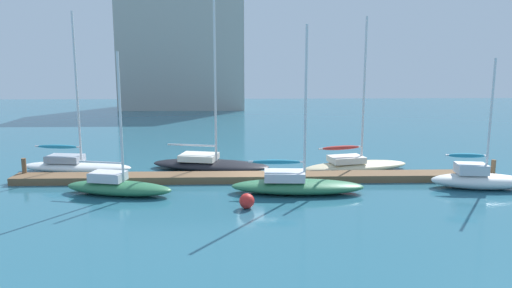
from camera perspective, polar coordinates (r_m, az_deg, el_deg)
ground_plane at (r=30.97m, az=0.11°, el=-4.30°), size 120.00×120.00×0.00m
dock_pier at (r=30.91m, az=0.11°, el=-3.90°), size 30.30×1.65×0.45m
dock_piling_near_end at (r=34.33m, az=-25.39°, el=-2.66°), size 0.28×0.28×1.40m
dock_piling_far_end at (r=33.99m, az=25.89°, el=-2.82°), size 0.28×0.28×1.40m
sailboat_0 at (r=35.40m, az=-20.38°, el=-2.22°), size 7.87×3.05×10.62m
sailboat_1 at (r=28.89m, az=-15.85°, el=-4.70°), size 6.55×3.19×8.02m
sailboat_2 at (r=34.02m, az=-5.48°, el=-2.19°), size 8.67×4.43×11.85m
sailboat_3 at (r=28.19m, az=4.64°, el=-4.65°), size 7.70×2.65×9.46m
sailboat_4 at (r=34.11m, az=11.44°, el=-2.29°), size 7.86×4.02×10.33m
sailboat_5 at (r=31.91m, az=24.55°, el=-3.67°), size 5.87×2.60×7.67m
mooring_buoy_red at (r=25.39m, az=-1.08°, el=-6.66°), size 0.79×0.79×0.79m
harbor_building_distant at (r=74.98m, az=-8.47°, el=10.75°), size 18.11×9.07×17.17m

